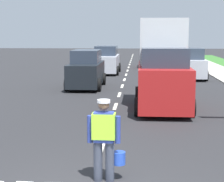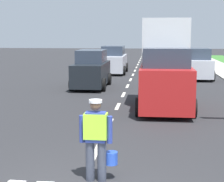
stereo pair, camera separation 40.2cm
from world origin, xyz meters
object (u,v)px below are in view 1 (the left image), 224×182
car_outgoing_far (151,56)px  car_oncoming_second (106,61)px  delivery_truck (163,68)px  road_worker (105,136)px  car_oncoming_lead (86,70)px  car_parked_far (190,64)px

car_outgoing_far → car_oncoming_second: car_outgoing_far is taller
delivery_truck → car_oncoming_second: (-3.41, 13.03, -0.66)m
road_worker → car_oncoming_lead: (-2.25, 13.14, 0.03)m
car_parked_far → car_oncoming_lead: 7.81m
car_parked_far → car_outgoing_far: size_ratio=1.03×
road_worker → car_outgoing_far: 26.00m
car_oncoming_lead → car_parked_far: bearing=36.9°
road_worker → car_parked_far: 18.27m
delivery_truck → car_parked_far: bearing=76.5°
car_outgoing_far → road_worker: bearing=-93.6°
road_worker → car_parked_far: size_ratio=0.42×
road_worker → car_outgoing_far: car_outgoing_far is taller
road_worker → car_oncoming_lead: car_oncoming_lead is taller
road_worker → delivery_truck: size_ratio=0.36×
car_outgoing_far → car_oncoming_second: (-3.45, -5.20, -0.02)m
delivery_truck → car_outgoing_far: size_ratio=1.20×
delivery_truck → car_oncoming_lead: delivery_truck is taller
car_parked_far → car_oncoming_lead: bearing=-143.1°
delivery_truck → car_parked_far: delivery_truck is taller
road_worker → car_oncoming_lead: bearing=99.7°
car_outgoing_far → delivery_truck: bearing=-90.1°
car_outgoing_far → car_oncoming_lead: (-3.87, -12.81, -0.01)m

